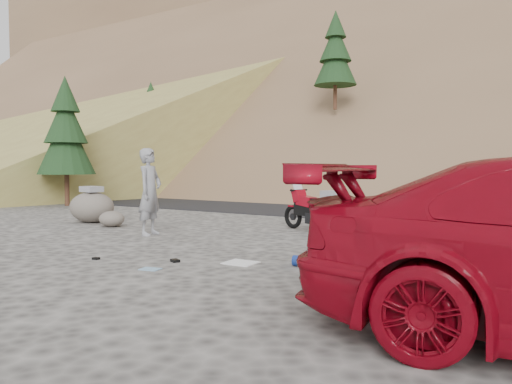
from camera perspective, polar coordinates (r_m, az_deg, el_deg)
ground at (r=9.75m, az=-4.05°, el=-6.21°), size 140.00×140.00×0.00m
road at (r=17.70m, az=13.99°, el=-2.13°), size 120.00×7.00×0.05m
hillside at (r=49.78m, az=26.81°, el=13.71°), size 120.00×73.00×46.72m
conifer_verge at (r=20.81m, az=-20.91°, el=6.48°), size 2.20×2.20×5.04m
motorcycle at (r=11.86m, az=6.85°, el=-2.11°), size 1.93×0.93×1.18m
man at (r=11.53m, az=-11.97°, el=-4.83°), size 0.62×0.80×1.96m
boulder at (r=14.46m, az=-18.26°, el=-1.57°), size 1.59×1.48×1.02m
small_rock at (r=13.31m, az=-16.17°, el=-2.96°), size 0.86×0.82×0.40m
gear_white_cloth at (r=8.06m, az=-1.75°, el=-8.09°), size 0.51×0.46×0.02m
gear_blue_mat at (r=7.81m, az=5.75°, el=-7.90°), size 0.44×0.23×0.17m
gear_funnel at (r=6.80m, az=11.42°, el=-9.61°), size 0.13×0.13×0.16m
gear_glove_a at (r=8.27m, az=-9.22°, el=-7.75°), size 0.19×0.17×0.04m
gear_glove_b at (r=8.78m, az=-17.82°, el=-7.24°), size 0.13×0.10×0.04m
gear_blue_cloth at (r=7.76m, az=-11.99°, el=-8.61°), size 0.33×0.27×0.01m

